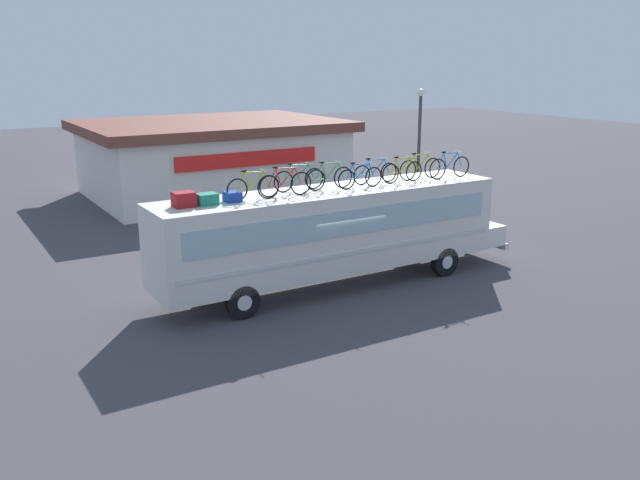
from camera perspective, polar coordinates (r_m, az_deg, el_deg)
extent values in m
plane|color=#423F44|center=(22.15, 0.92, -3.97)|extent=(120.00, 120.00, 0.00)
cube|color=silver|center=(21.59, 0.94, 0.94)|extent=(11.70, 2.30, 2.54)
cube|color=silver|center=(25.66, 12.98, 0.75)|extent=(0.97, 2.12, 0.72)
cube|color=#99B7C6|center=(20.54, 2.69, 1.50)|extent=(10.76, 0.04, 0.78)
cube|color=#99B7C6|center=(22.46, -0.64, 2.70)|extent=(10.76, 0.04, 0.78)
cube|color=silver|center=(20.78, 2.66, -1.10)|extent=(11.23, 0.03, 0.12)
cube|color=silver|center=(22.69, -0.64, 0.32)|extent=(11.23, 0.03, 0.12)
cube|color=silver|center=(26.14, 13.78, -0.03)|extent=(0.16, 2.19, 0.24)
cylinder|color=black|center=(23.53, 10.48, -1.79)|extent=(1.00, 0.28, 1.00)
cylinder|color=silver|center=(23.53, 10.48, -1.79)|extent=(0.45, 0.30, 0.45)
cylinder|color=black|center=(25.01, 7.41, -0.65)|extent=(1.00, 0.28, 1.00)
cylinder|color=silver|center=(25.01, 7.41, -0.65)|extent=(0.45, 0.30, 0.45)
cylinder|color=black|center=(19.52, -6.55, -5.20)|extent=(1.00, 0.28, 1.00)
cylinder|color=silver|center=(19.52, -6.55, -5.20)|extent=(0.45, 0.30, 0.45)
cylinder|color=black|center=(21.28, -8.85, -3.55)|extent=(1.00, 0.28, 1.00)
cylinder|color=silver|center=(21.28, -8.85, -3.55)|extent=(0.45, 0.30, 0.45)
cube|color=maroon|center=(19.19, -11.44, 3.37)|extent=(0.58, 0.50, 0.42)
cube|color=#1E7F66|center=(19.36, -9.52, 3.42)|extent=(0.56, 0.47, 0.33)
cube|color=#193899|center=(19.70, -7.40, 3.65)|extent=(0.44, 0.45, 0.29)
torus|color=black|center=(19.70, -7.00, 4.23)|extent=(0.67, 0.04, 0.67)
torus|color=black|center=(20.14, -4.31, 4.54)|extent=(0.67, 0.04, 0.67)
cylinder|color=#B2B20C|center=(19.78, -6.20, 5.04)|extent=(0.20, 0.04, 0.48)
cylinder|color=#B2B20C|center=(19.92, -5.39, 5.09)|extent=(0.48, 0.04, 0.46)
cylinder|color=#B2B20C|center=(19.84, -5.62, 5.73)|extent=(0.62, 0.04, 0.07)
cylinder|color=#B2B20C|center=(19.78, -6.48, 4.32)|extent=(0.40, 0.03, 0.05)
cylinder|color=#B2B20C|center=(19.70, -6.72, 4.96)|extent=(0.25, 0.03, 0.50)
cylinder|color=#B2B20C|center=(20.06, -4.56, 5.15)|extent=(0.22, 0.03, 0.47)
cylinder|color=silver|center=(19.97, -4.81, 5.91)|extent=(0.03, 0.44, 0.03)
ellipsoid|color=black|center=(19.70, -6.44, 5.80)|extent=(0.20, 0.08, 0.06)
torus|color=black|center=(19.92, -4.38, 4.49)|extent=(0.72, 0.04, 0.72)
torus|color=black|center=(20.43, -1.62, 4.79)|extent=(0.72, 0.04, 0.72)
cylinder|color=red|center=(20.02, -3.55, 5.34)|extent=(0.21, 0.04, 0.51)
cylinder|color=red|center=(20.18, -2.72, 5.38)|extent=(0.51, 0.04, 0.49)
cylinder|color=red|center=(20.10, -2.95, 6.06)|extent=(0.66, 0.04, 0.07)
cylinder|color=red|center=(20.01, -3.85, 4.58)|extent=(0.42, 0.03, 0.05)
cylinder|color=red|center=(19.93, -4.08, 5.26)|extent=(0.27, 0.03, 0.53)
cylinder|color=red|center=(20.34, -1.87, 5.44)|extent=(0.23, 0.03, 0.50)
cylinder|color=silver|center=(20.25, -2.12, 6.24)|extent=(0.03, 0.44, 0.03)
ellipsoid|color=black|center=(19.93, -3.79, 6.14)|extent=(0.20, 0.08, 0.06)
torus|color=black|center=(20.85, -3.10, 4.93)|extent=(0.68, 0.04, 0.68)
torus|color=black|center=(21.38, -0.51, 5.21)|extent=(0.68, 0.04, 0.68)
cylinder|color=green|center=(20.96, -2.31, 5.71)|extent=(0.21, 0.04, 0.48)
cylinder|color=green|center=(21.12, -1.53, 5.74)|extent=(0.50, 0.04, 0.47)
cylinder|color=green|center=(21.04, -1.74, 6.35)|extent=(0.66, 0.04, 0.07)
cylinder|color=green|center=(20.95, -2.59, 5.02)|extent=(0.42, 0.03, 0.05)
cylinder|color=green|center=(20.87, -2.81, 5.63)|extent=(0.27, 0.03, 0.50)
cylinder|color=green|center=(21.29, -0.74, 5.80)|extent=(0.23, 0.03, 0.47)
cylinder|color=silver|center=(21.20, -0.97, 6.52)|extent=(0.03, 0.44, 0.03)
ellipsoid|color=black|center=(20.88, -2.53, 6.43)|extent=(0.20, 0.08, 0.06)
torus|color=black|center=(21.03, -0.37, 5.06)|extent=(0.69, 0.04, 0.69)
torus|color=black|center=(21.57, 1.96, 5.31)|extent=(0.69, 0.04, 0.69)
cylinder|color=green|center=(21.14, 0.34, 5.84)|extent=(0.20, 0.04, 0.49)
cylinder|color=green|center=(21.31, 1.04, 5.86)|extent=(0.47, 0.04, 0.47)
cylinder|color=green|center=(21.23, 0.86, 6.48)|extent=(0.61, 0.04, 0.07)
cylinder|color=green|center=(21.13, 0.08, 5.14)|extent=(0.39, 0.03, 0.05)
cylinder|color=green|center=(21.05, -0.11, 5.76)|extent=(0.25, 0.03, 0.51)
cylinder|color=green|center=(21.48, 1.76, 5.90)|extent=(0.21, 0.03, 0.48)
cylinder|color=silver|center=(21.38, 1.56, 6.64)|extent=(0.03, 0.44, 0.03)
ellipsoid|color=black|center=(21.06, 0.15, 6.57)|extent=(0.20, 0.08, 0.06)
torus|color=black|center=(21.28, 2.25, 5.11)|extent=(0.64, 0.04, 0.64)
torus|color=black|center=(21.86, 4.53, 5.34)|extent=(0.64, 0.04, 0.64)
cylinder|color=#197FDB|center=(21.41, 2.96, 5.82)|extent=(0.20, 0.04, 0.46)
cylinder|color=#197FDB|center=(21.59, 3.64, 5.85)|extent=(0.48, 0.04, 0.44)
cylinder|color=#197FDB|center=(21.51, 3.47, 6.42)|extent=(0.62, 0.04, 0.07)
cylinder|color=#197FDB|center=(21.39, 2.70, 5.18)|extent=(0.40, 0.03, 0.05)
cylinder|color=#197FDB|center=(21.31, 2.52, 5.75)|extent=(0.25, 0.03, 0.48)
cylinder|color=#197FDB|center=(21.77, 4.34, 5.89)|extent=(0.22, 0.03, 0.45)
cylinder|color=silver|center=(21.68, 4.15, 6.57)|extent=(0.03, 0.44, 0.03)
ellipsoid|color=black|center=(21.33, 2.78, 6.50)|extent=(0.20, 0.08, 0.06)
torus|color=black|center=(22.10, 3.55, 5.48)|extent=(0.66, 0.04, 0.66)
torus|color=black|center=(22.73, 5.82, 5.71)|extent=(0.66, 0.04, 0.66)
cylinder|color=#197FDB|center=(22.25, 4.26, 6.18)|extent=(0.21, 0.04, 0.47)
cylinder|color=#197FDB|center=(22.44, 4.94, 6.21)|extent=(0.50, 0.04, 0.45)
cylinder|color=#197FDB|center=(22.35, 4.77, 6.77)|extent=(0.65, 0.04, 0.07)
cylinder|color=#197FDB|center=(22.22, 3.99, 5.55)|extent=(0.41, 0.03, 0.05)
cylinder|color=#197FDB|center=(22.13, 3.82, 6.12)|extent=(0.27, 0.03, 0.49)
cylinder|color=#197FDB|center=(22.64, 5.63, 6.24)|extent=(0.23, 0.03, 0.46)
cylinder|color=silver|center=(22.54, 5.45, 6.91)|extent=(0.03, 0.44, 0.03)
ellipsoid|color=black|center=(22.16, 4.08, 6.85)|extent=(0.20, 0.08, 0.06)
torus|color=black|center=(22.39, 5.98, 5.58)|extent=(0.68, 0.04, 0.68)
torus|color=black|center=(22.99, 7.93, 5.77)|extent=(0.68, 0.04, 0.68)
cylinder|color=#B2B20C|center=(22.52, 6.59, 6.28)|extent=(0.19, 0.04, 0.48)
cylinder|color=#B2B20C|center=(22.71, 7.18, 6.29)|extent=(0.46, 0.04, 0.46)
cylinder|color=#B2B20C|center=(22.62, 7.04, 6.86)|extent=(0.59, 0.04, 0.07)
cylinder|color=#B2B20C|center=(22.50, 6.36, 5.64)|extent=(0.37, 0.03, 0.05)
cylinder|color=#B2B20C|center=(22.41, 6.22, 6.22)|extent=(0.24, 0.03, 0.50)
cylinder|color=#B2B20C|center=(22.90, 7.78, 6.32)|extent=(0.21, 0.03, 0.47)
cylinder|color=silver|center=(22.80, 7.63, 6.99)|extent=(0.03, 0.44, 0.03)
ellipsoid|color=black|center=(22.44, 6.46, 6.96)|extent=(0.20, 0.08, 0.06)
torus|color=black|center=(23.03, 7.42, 5.84)|extent=(0.70, 0.04, 0.70)
torus|color=black|center=(23.71, 9.47, 6.03)|extent=(0.70, 0.04, 0.70)
cylinder|color=#B2B20C|center=(23.19, 8.07, 6.55)|extent=(0.21, 0.04, 0.50)
cylinder|color=#B2B20C|center=(23.40, 8.69, 6.56)|extent=(0.50, 0.04, 0.48)
cylinder|color=#B2B20C|center=(23.31, 8.55, 7.14)|extent=(0.65, 0.04, 0.07)
cylinder|color=#B2B20C|center=(23.16, 7.82, 5.90)|extent=(0.41, 0.03, 0.05)
cylinder|color=#B2B20C|center=(23.07, 7.67, 6.49)|extent=(0.26, 0.03, 0.52)
cylinder|color=#B2B20C|center=(23.62, 9.32, 6.58)|extent=(0.22, 0.03, 0.49)
cylinder|color=silver|center=(23.51, 9.16, 7.27)|extent=(0.03, 0.44, 0.03)
ellipsoid|color=black|center=(23.10, 7.93, 7.23)|extent=(0.20, 0.08, 0.06)
torus|color=black|center=(23.41, 9.90, 5.91)|extent=(0.72, 0.04, 0.72)
torus|color=black|center=(24.12, 11.83, 6.08)|extent=(0.72, 0.04, 0.72)
cylinder|color=#197FDB|center=(23.58, 10.52, 6.62)|extent=(0.21, 0.04, 0.52)
cylinder|color=#197FDB|center=(23.79, 11.10, 6.62)|extent=(0.50, 0.04, 0.50)
cylinder|color=#197FDB|center=(23.70, 10.98, 7.22)|extent=(0.64, 0.04, 0.07)
cylinder|color=#197FDB|center=(23.54, 10.27, 5.97)|extent=(0.41, 0.03, 0.05)
cylinder|color=#197FDB|center=(23.45, 10.14, 6.56)|extent=(0.26, 0.03, 0.54)
cylinder|color=#197FDB|center=(24.02, 11.69, 6.65)|extent=(0.22, 0.03, 0.50)
cylinder|color=silver|center=(23.91, 11.56, 7.33)|extent=(0.03, 0.44, 0.03)
ellipsoid|color=black|center=(23.48, 10.40, 7.31)|extent=(0.20, 0.08, 0.06)
cube|color=silver|center=(37.36, -9.12, 6.47)|extent=(12.34, 9.11, 3.48)
cube|color=brown|center=(37.12, -9.25, 9.51)|extent=(13.32, 9.84, 0.51)
cube|color=red|center=(33.03, -6.06, 6.80)|extent=(7.40, 0.16, 0.70)
cylinder|color=#38383D|center=(30.49, 8.30, 6.68)|extent=(0.14, 0.14, 5.69)
sphere|color=#F2EDCC|center=(30.21, 8.52, 12.21)|extent=(0.32, 0.32, 0.32)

